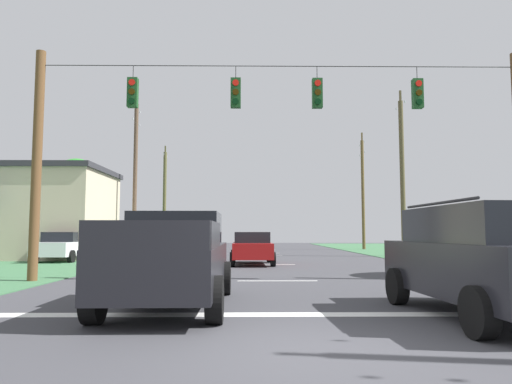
# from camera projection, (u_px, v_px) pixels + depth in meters

# --- Properties ---
(ground_plane) EXTENTS (120.00, 120.00, 0.00)m
(ground_plane) POSITION_uv_depth(u_px,v_px,m) (316.00, 351.00, 6.05)
(ground_plane) COLOR #3D3D42
(stop_bar_stripe) EXTENTS (13.01, 0.45, 0.01)m
(stop_bar_stripe) POSITION_uv_depth(u_px,v_px,m) (296.00, 314.00, 8.68)
(stop_bar_stripe) COLOR white
(stop_bar_stripe) RESTS_ON ground
(lane_dash_0) EXTENTS (2.50, 0.15, 0.01)m
(lane_dash_0) POSITION_uv_depth(u_px,v_px,m) (277.00, 281.00, 14.66)
(lane_dash_0) COLOR white
(lane_dash_0) RESTS_ON ground
(lane_dash_1) EXTENTS (2.50, 0.15, 0.01)m
(lane_dash_1) POSITION_uv_depth(u_px,v_px,m) (268.00, 264.00, 22.02)
(lane_dash_1) COLOR white
(lane_dash_1) RESTS_ON ground
(lane_dash_2) EXTENTS (2.50, 0.15, 0.01)m
(lane_dash_2) POSITION_uv_depth(u_px,v_px,m) (263.00, 255.00, 30.56)
(lane_dash_2) COLOR white
(lane_dash_2) RESTS_ON ground
(lane_dash_3) EXTENTS (2.50, 0.15, 0.01)m
(lane_dash_3) POSITION_uv_depth(u_px,v_px,m) (262.00, 253.00, 34.03)
(lane_dash_3) COLOR white
(lane_dash_3) RESTS_ON ground
(lane_dash_4) EXTENTS (2.50, 0.15, 0.01)m
(lane_dash_4) POSITION_uv_depth(u_px,v_px,m) (260.00, 250.00, 39.82)
(lane_dash_4) COLOR white
(lane_dash_4) RESTS_ON ground
(overhead_signal_span) EXTENTS (15.58, 0.31, 7.29)m
(overhead_signal_span) POSITION_uv_depth(u_px,v_px,m) (279.00, 150.00, 14.87)
(overhead_signal_span) COLOR brown
(overhead_signal_span) RESTS_ON ground
(pickup_truck) EXTENTS (2.32, 5.42, 1.95)m
(pickup_truck) POSITION_uv_depth(u_px,v_px,m) (173.00, 259.00, 9.77)
(pickup_truck) COLOR black
(pickup_truck) RESTS_ON ground
(suv_black) EXTENTS (2.39, 4.89, 2.05)m
(suv_black) POSITION_uv_depth(u_px,v_px,m) (483.00, 258.00, 8.40)
(suv_black) COLOR black
(suv_black) RESTS_ON ground
(distant_car_crossing_white) EXTENTS (2.03, 4.31, 1.52)m
(distant_car_crossing_white) POSITION_uv_depth(u_px,v_px,m) (65.00, 246.00, 24.46)
(distant_car_crossing_white) COLOR silver
(distant_car_crossing_white) RESTS_ON ground
(distant_car_oncoming) EXTENTS (2.09, 4.34, 1.52)m
(distant_car_oncoming) POSITION_uv_depth(u_px,v_px,m) (252.00, 248.00, 22.20)
(distant_car_oncoming) COLOR maroon
(distant_car_oncoming) RESTS_ON ground
(utility_pole_mid_right) EXTENTS (0.30, 1.81, 10.55)m
(utility_pole_mid_right) POSITION_uv_depth(u_px,v_px,m) (402.00, 175.00, 29.66)
(utility_pole_mid_right) COLOR brown
(utility_pole_mid_right) RESTS_ON ground
(utility_pole_far_right) EXTENTS (0.27, 1.93, 10.32)m
(utility_pole_far_right) POSITION_uv_depth(u_px,v_px,m) (363.00, 191.00, 41.33)
(utility_pole_far_right) COLOR brown
(utility_pole_far_right) RESTS_ON ground
(utility_pole_mid_left) EXTENTS (0.26, 1.99, 10.58)m
(utility_pole_mid_left) POSITION_uv_depth(u_px,v_px,m) (135.00, 173.00, 30.06)
(utility_pole_mid_left) COLOR brown
(utility_pole_mid_left) RESTS_ON ground
(utility_pole_far_left) EXTENTS (0.30, 1.64, 9.21)m
(utility_pole_far_left) POSITION_uv_depth(u_px,v_px,m) (165.00, 199.00, 41.67)
(utility_pole_far_left) COLOR brown
(utility_pole_far_left) RESTS_ON ground
(tree_roadside_far_right) EXTENTS (3.58, 3.58, 6.45)m
(tree_roadside_far_right) POSITION_uv_depth(u_px,v_px,m) (76.00, 189.00, 31.55)
(tree_roadside_far_right) COLOR brown
(tree_roadside_far_right) RESTS_ON ground
(roadside_store) EXTENTS (11.85, 7.64, 5.24)m
(roadside_store) POSITION_uv_depth(u_px,v_px,m) (5.00, 213.00, 27.40)
(roadside_store) COLOR beige
(roadside_store) RESTS_ON ground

